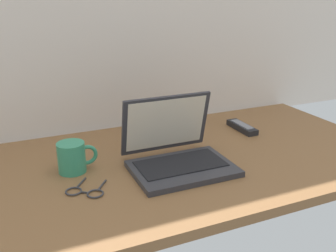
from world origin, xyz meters
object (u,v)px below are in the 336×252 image
object	(u,v)px
laptop	(177,152)
coffee_mug	(73,157)
remote_control_near	(242,127)
eyeglasses	(85,192)

from	to	relation	value
laptop	coffee_mug	world-z (taller)	laptop
remote_control_near	laptop	bearing A→B (deg)	-153.25
remote_control_near	eyeglasses	world-z (taller)	remote_control_near
laptop	remote_control_near	bearing A→B (deg)	26.75
laptop	eyeglasses	bearing A→B (deg)	-169.40
coffee_mug	remote_control_near	bearing A→B (deg)	8.31
laptop	remote_control_near	size ratio (longest dim) A/B	1.95
coffee_mug	eyeglasses	bearing A→B (deg)	-89.16
remote_control_near	eyeglasses	size ratio (longest dim) A/B	1.17
laptop	eyeglasses	distance (m)	0.31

